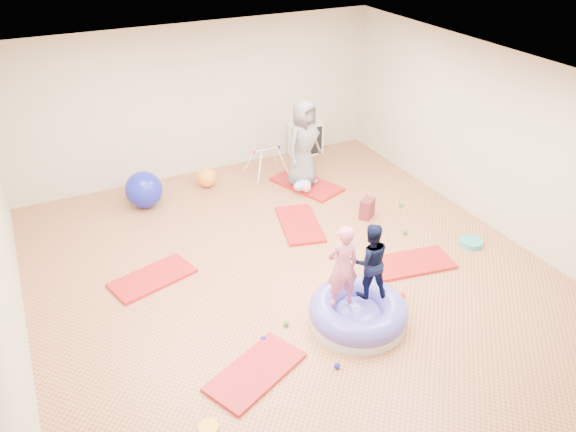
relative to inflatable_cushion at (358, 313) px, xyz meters
name	(u,v)px	position (x,y,z in m)	size (l,w,h in m)	color
room	(298,193)	(-0.28, 1.12, 1.25)	(7.01, 8.01, 2.81)	#B3744E
gym_mat_front_left	(255,372)	(-1.51, -0.22, -0.13)	(1.17, 0.58, 0.05)	#B1210C
gym_mat_mid_left	(152,278)	(-2.10, 2.06, -0.13)	(1.15, 0.57, 0.05)	#B1210C
gym_mat_center_back	(300,224)	(0.44, 2.43, -0.13)	(1.20, 0.60, 0.05)	#B1210C
gym_mat_right	(412,263)	(1.40, 0.72, -0.13)	(1.18, 0.59, 0.05)	#B1210C
gym_mat_rear_right	(306,184)	(1.20, 3.64, -0.13)	(1.31, 0.66, 0.05)	#B1210C
inflatable_cushion	(358,313)	(0.00, 0.00, 0.00)	(1.25, 1.25, 0.39)	silver
child_pink	(343,263)	(-0.21, 0.10, 0.77)	(0.41, 0.27, 1.12)	#CA617F
child_navy	(370,258)	(0.19, 0.11, 0.72)	(0.50, 0.39, 1.02)	black
adult_caregiver	(304,143)	(1.13, 3.65, 0.70)	(0.78, 0.51, 1.59)	slate
infant	(303,186)	(1.00, 3.38, 0.00)	(0.34, 0.35, 0.20)	#A0BBF7
ball_pit_balls	(355,285)	(0.37, 0.64, -0.12)	(3.58, 2.85, 0.07)	red
exercise_ball_blue	(144,190)	(-1.66, 4.19, 0.17)	(0.64, 0.64, 0.64)	#161DA3
exercise_ball_orange	(207,177)	(-0.46, 4.43, 0.03)	(0.37, 0.37, 0.37)	orange
infant_play_gym	(267,157)	(0.75, 4.41, 0.20)	(0.69, 0.66, 0.53)	white
cube_shelf	(306,139)	(1.86, 4.91, 0.18)	(0.67, 0.33, 0.67)	white
balance_disc	(471,242)	(2.55, 0.75, -0.11)	(0.36, 0.36, 0.08)	teal
backpack	(367,208)	(1.57, 2.17, 0.01)	(0.29, 0.18, 0.33)	maroon
yellow_toy	(208,427)	(-2.25, -0.70, -0.14)	(0.21, 0.21, 0.03)	yellow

